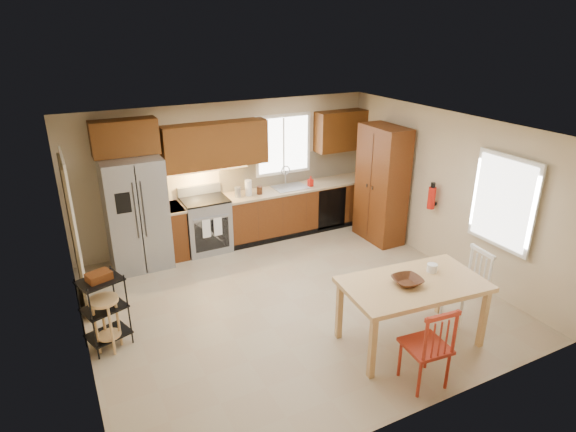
{
  "coord_description": "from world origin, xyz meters",
  "views": [
    {
      "loc": [
        -2.77,
        -5.33,
        3.74
      ],
      "look_at": [
        0.14,
        0.4,
        1.15
      ],
      "focal_mm": 30.0,
      "sensor_mm": 36.0,
      "label": 1
    }
  ],
  "objects_px": {
    "range_stove": "(206,225)",
    "chair_red": "(426,344)",
    "dining_table": "(411,313)",
    "table_bowl": "(407,285)",
    "fire_extinguisher": "(432,198)",
    "chair_white": "(465,287)",
    "soap_bottle": "(311,181)",
    "utility_cart": "(105,312)",
    "bar_stool": "(107,324)",
    "pantry": "(382,185)",
    "table_jar": "(432,270)",
    "refrigerator": "(136,214)"
  },
  "relations": [
    {
      "from": "fire_extinguisher",
      "to": "utility_cart",
      "type": "distance_m",
      "value": 5.17
    },
    {
      "from": "refrigerator",
      "to": "bar_stool",
      "type": "xyz_separation_m",
      "value": [
        -0.8,
        -2.1,
        -0.55
      ]
    },
    {
      "from": "fire_extinguisher",
      "to": "chair_white",
      "type": "height_order",
      "value": "fire_extinguisher"
    },
    {
      "from": "soap_bottle",
      "to": "bar_stool",
      "type": "xyz_separation_m",
      "value": [
        -3.98,
        -2.08,
        -0.64
      ]
    },
    {
      "from": "dining_table",
      "to": "table_jar",
      "type": "height_order",
      "value": "table_jar"
    },
    {
      "from": "soap_bottle",
      "to": "chair_white",
      "type": "distance_m",
      "value": 3.61
    },
    {
      "from": "pantry",
      "to": "table_jar",
      "type": "height_order",
      "value": "pantry"
    },
    {
      "from": "dining_table",
      "to": "table_bowl",
      "type": "relative_size",
      "value": 4.94
    },
    {
      "from": "refrigerator",
      "to": "soap_bottle",
      "type": "bearing_deg",
      "value": -0.45
    },
    {
      "from": "pantry",
      "to": "table_jar",
      "type": "distance_m",
      "value": 2.87
    },
    {
      "from": "range_stove",
      "to": "chair_red",
      "type": "relative_size",
      "value": 0.92
    },
    {
      "from": "pantry",
      "to": "chair_white",
      "type": "bearing_deg",
      "value": -103.0
    },
    {
      "from": "refrigerator",
      "to": "table_bowl",
      "type": "distance_m",
      "value": 4.39
    },
    {
      "from": "dining_table",
      "to": "chair_red",
      "type": "height_order",
      "value": "chair_red"
    },
    {
      "from": "dining_table",
      "to": "table_jar",
      "type": "relative_size",
      "value": 10.69
    },
    {
      "from": "range_stove",
      "to": "fire_extinguisher",
      "type": "xyz_separation_m",
      "value": [
        3.18,
        -2.04,
        0.64
      ]
    },
    {
      "from": "dining_table",
      "to": "table_bowl",
      "type": "xyz_separation_m",
      "value": [
        -0.11,
        0.0,
        0.43
      ]
    },
    {
      "from": "refrigerator",
      "to": "utility_cart",
      "type": "height_order",
      "value": "refrigerator"
    },
    {
      "from": "table_jar",
      "to": "chair_red",
      "type": "bearing_deg",
      "value": -133.74
    },
    {
      "from": "chair_white",
      "to": "table_bowl",
      "type": "distance_m",
      "value": 1.11
    },
    {
      "from": "dining_table",
      "to": "bar_stool",
      "type": "distance_m",
      "value": 3.7
    },
    {
      "from": "soap_bottle",
      "to": "dining_table",
      "type": "distance_m",
      "value": 3.71
    },
    {
      "from": "chair_white",
      "to": "chair_red",
      "type": "bearing_deg",
      "value": 123.93
    },
    {
      "from": "soap_bottle",
      "to": "utility_cart",
      "type": "bearing_deg",
      "value": -153.47
    },
    {
      "from": "table_jar",
      "to": "soap_bottle",
      "type": "bearing_deg",
      "value": 86.07
    },
    {
      "from": "fire_extinguisher",
      "to": "chair_red",
      "type": "relative_size",
      "value": 0.36
    },
    {
      "from": "dining_table",
      "to": "utility_cart",
      "type": "relative_size",
      "value": 1.77
    },
    {
      "from": "fire_extinguisher",
      "to": "table_bowl",
      "type": "distance_m",
      "value": 2.52
    },
    {
      "from": "dining_table",
      "to": "pantry",
      "type": "bearing_deg",
      "value": 65.66
    },
    {
      "from": "soap_bottle",
      "to": "bar_stool",
      "type": "bearing_deg",
      "value": -152.42
    },
    {
      "from": "utility_cart",
      "to": "table_jar",
      "type": "bearing_deg",
      "value": -40.64
    },
    {
      "from": "utility_cart",
      "to": "bar_stool",
      "type": "bearing_deg",
      "value": -108.51
    },
    {
      "from": "soap_bottle",
      "to": "chair_red",
      "type": "bearing_deg",
      "value": -102.75
    },
    {
      "from": "refrigerator",
      "to": "range_stove",
      "type": "xyz_separation_m",
      "value": [
        1.15,
        0.06,
        -0.45
      ]
    },
    {
      "from": "bar_stool",
      "to": "soap_bottle",
      "type": "bearing_deg",
      "value": 16.52
    },
    {
      "from": "bar_stool",
      "to": "utility_cart",
      "type": "height_order",
      "value": "utility_cart"
    },
    {
      "from": "table_jar",
      "to": "bar_stool",
      "type": "relative_size",
      "value": 0.22
    },
    {
      "from": "chair_white",
      "to": "fire_extinguisher",
      "type": "bearing_deg",
      "value": -21.16
    },
    {
      "from": "table_jar",
      "to": "range_stove",
      "type": "bearing_deg",
      "value": 116.47
    },
    {
      "from": "table_jar",
      "to": "utility_cart",
      "type": "relative_size",
      "value": 0.17
    },
    {
      "from": "range_stove",
      "to": "bar_stool",
      "type": "xyz_separation_m",
      "value": [
        -1.95,
        -2.16,
        -0.1
      ]
    },
    {
      "from": "pantry",
      "to": "chair_white",
      "type": "distance_m",
      "value": 2.79
    },
    {
      "from": "range_stove",
      "to": "dining_table",
      "type": "relative_size",
      "value": 0.54
    },
    {
      "from": "table_jar",
      "to": "fire_extinguisher",
      "type": "bearing_deg",
      "value": 48.24
    },
    {
      "from": "table_bowl",
      "to": "table_jar",
      "type": "bearing_deg",
      "value": 12.53
    },
    {
      "from": "chair_red",
      "to": "table_jar",
      "type": "xyz_separation_m",
      "value": [
        0.72,
        0.76,
        0.37
      ]
    },
    {
      "from": "pantry",
      "to": "table_bowl",
      "type": "bearing_deg",
      "value": -121.63
    },
    {
      "from": "soap_bottle",
      "to": "dining_table",
      "type": "relative_size",
      "value": 0.11
    },
    {
      "from": "refrigerator",
      "to": "table_jar",
      "type": "relative_size",
      "value": 11.37
    },
    {
      "from": "range_stove",
      "to": "chair_red",
      "type": "height_order",
      "value": "chair_red"
    }
  ]
}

